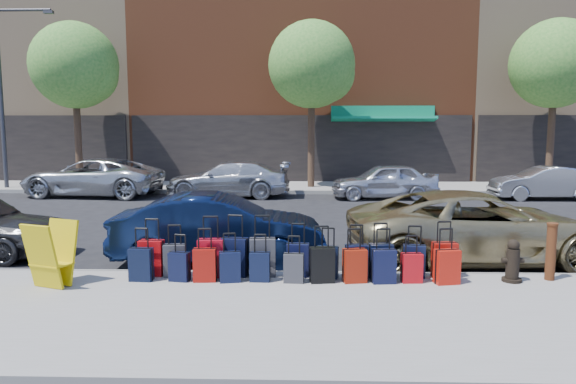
{
  "coord_description": "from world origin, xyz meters",
  "views": [
    {
      "loc": [
        0.13,
        -13.42,
        2.66
      ],
      "look_at": [
        -0.21,
        -1.5,
        1.23
      ],
      "focal_mm": 32.0,
      "sensor_mm": 36.0,
      "label": 1
    }
  ],
  "objects_px": {
    "fire_hydrant": "(513,262)",
    "car_far_2": "(384,181)",
    "display_rack": "(51,255)",
    "car_far_0": "(92,177)",
    "streetlight": "(5,84)",
    "tree_center": "(315,67)",
    "tree_right": "(558,66)",
    "car_far_1": "(228,179)",
    "car_far_3": "(543,183)",
    "suitcase_front_5": "(298,260)",
    "car_near_2": "(477,227)",
    "tree_left": "(78,68)",
    "car_near_1": "(220,229)",
    "bollard": "(551,251)"
  },
  "relations": [
    {
      "from": "fire_hydrant",
      "to": "car_far_2",
      "type": "relative_size",
      "value": 0.17
    },
    {
      "from": "display_rack",
      "to": "car_far_0",
      "type": "height_order",
      "value": "car_far_0"
    },
    {
      "from": "streetlight",
      "to": "car_far_2",
      "type": "bearing_deg",
      "value": -7.78
    },
    {
      "from": "car_far_2",
      "to": "tree_center",
      "type": "bearing_deg",
      "value": -141.76
    },
    {
      "from": "tree_right",
      "to": "car_far_1",
      "type": "distance_m",
      "value": 14.99
    },
    {
      "from": "car_far_1",
      "to": "car_far_3",
      "type": "height_order",
      "value": "car_far_1"
    },
    {
      "from": "suitcase_front_5",
      "to": "car_far_3",
      "type": "bearing_deg",
      "value": 53.3
    },
    {
      "from": "display_rack",
      "to": "fire_hydrant",
      "type": "bearing_deg",
      "value": 23.65
    },
    {
      "from": "car_near_2",
      "to": "car_far_3",
      "type": "bearing_deg",
      "value": -35.07
    },
    {
      "from": "tree_left",
      "to": "suitcase_front_5",
      "type": "relative_size",
      "value": 7.89
    },
    {
      "from": "tree_center",
      "to": "display_rack",
      "type": "relative_size",
      "value": 6.9
    },
    {
      "from": "tree_right",
      "to": "fire_hydrant",
      "type": "height_order",
      "value": "tree_right"
    },
    {
      "from": "display_rack",
      "to": "tree_center",
      "type": "bearing_deg",
      "value": 92.96
    },
    {
      "from": "car_far_1",
      "to": "car_far_2",
      "type": "xyz_separation_m",
      "value": [
        6.17,
        -0.35,
        -0.02
      ]
    },
    {
      "from": "streetlight",
      "to": "car_far_0",
      "type": "distance_m",
      "value": 6.12
    },
    {
      "from": "car_far_1",
      "to": "car_far_2",
      "type": "height_order",
      "value": "car_far_1"
    },
    {
      "from": "streetlight",
      "to": "car_near_1",
      "type": "height_order",
      "value": "streetlight"
    },
    {
      "from": "tree_center",
      "to": "car_far_2",
      "type": "distance_m",
      "value": 6.14
    },
    {
      "from": "tree_center",
      "to": "display_rack",
      "type": "bearing_deg",
      "value": -106.89
    },
    {
      "from": "suitcase_front_5",
      "to": "car_near_2",
      "type": "relative_size",
      "value": 0.18
    },
    {
      "from": "tree_right",
      "to": "tree_left",
      "type": "bearing_deg",
      "value": 180.0
    },
    {
      "from": "tree_right",
      "to": "streetlight",
      "type": "height_order",
      "value": "streetlight"
    },
    {
      "from": "tree_right",
      "to": "suitcase_front_5",
      "type": "bearing_deg",
      "value": -127.86
    },
    {
      "from": "car_near_2",
      "to": "car_far_0",
      "type": "distance_m",
      "value": 15.76
    },
    {
      "from": "tree_center",
      "to": "car_far_3",
      "type": "relative_size",
      "value": 1.86
    },
    {
      "from": "suitcase_front_5",
      "to": "car_far_2",
      "type": "height_order",
      "value": "car_far_2"
    },
    {
      "from": "car_near_2",
      "to": "tree_right",
      "type": "bearing_deg",
      "value": -34.9
    },
    {
      "from": "car_near_2",
      "to": "car_far_3",
      "type": "xyz_separation_m",
      "value": [
        5.76,
        9.64,
        -0.08
      ]
    },
    {
      "from": "tree_right",
      "to": "bollard",
      "type": "distance_m",
      "value": 16.6
    },
    {
      "from": "car_near_1",
      "to": "car_far_2",
      "type": "relative_size",
      "value": 1.03
    },
    {
      "from": "tree_right",
      "to": "car_near_2",
      "type": "relative_size",
      "value": 1.4
    },
    {
      "from": "streetlight",
      "to": "bollard",
      "type": "bearing_deg",
      "value": -38.61
    },
    {
      "from": "bollard",
      "to": "car_far_1",
      "type": "distance_m",
      "value": 13.82
    },
    {
      "from": "bollard",
      "to": "car_far_0",
      "type": "distance_m",
      "value": 17.42
    },
    {
      "from": "display_rack",
      "to": "car_far_3",
      "type": "distance_m",
      "value": 17.97
    },
    {
      "from": "car_near_2",
      "to": "car_far_1",
      "type": "height_order",
      "value": "car_near_2"
    },
    {
      "from": "bollard",
      "to": "car_near_1",
      "type": "distance_m",
      "value": 6.05
    },
    {
      "from": "display_rack",
      "to": "streetlight",
      "type": "bearing_deg",
      "value": 141.76
    },
    {
      "from": "suitcase_front_5",
      "to": "car_far_2",
      "type": "relative_size",
      "value": 0.23
    },
    {
      "from": "fire_hydrant",
      "to": "car_far_2",
      "type": "height_order",
      "value": "car_far_2"
    },
    {
      "from": "tree_left",
      "to": "streetlight",
      "type": "xyz_separation_m",
      "value": [
        -2.94,
        -0.7,
        -0.75
      ]
    },
    {
      "from": "streetlight",
      "to": "bollard",
      "type": "xyz_separation_m",
      "value": [
        17.11,
        -13.66,
        -4.01
      ]
    },
    {
      "from": "car_far_0",
      "to": "tree_left",
      "type": "bearing_deg",
      "value": -143.99
    },
    {
      "from": "car_far_2",
      "to": "car_near_2",
      "type": "bearing_deg",
      "value": -2.16
    },
    {
      "from": "tree_center",
      "to": "car_near_1",
      "type": "xyz_separation_m",
      "value": [
        -2.18,
        -12.81,
        -4.72
      ]
    },
    {
      "from": "tree_center",
      "to": "fire_hydrant",
      "type": "xyz_separation_m",
      "value": [
        2.99,
        -14.48,
        -4.93
      ]
    },
    {
      "from": "tree_center",
      "to": "bollard",
      "type": "height_order",
      "value": "tree_center"
    },
    {
      "from": "tree_left",
      "to": "car_far_3",
      "type": "distance_m",
      "value": 20.09
    },
    {
      "from": "fire_hydrant",
      "to": "car_near_1",
      "type": "bearing_deg",
      "value": 162.33
    },
    {
      "from": "car_far_3",
      "to": "fire_hydrant",
      "type": "bearing_deg",
      "value": -26.88
    }
  ]
}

